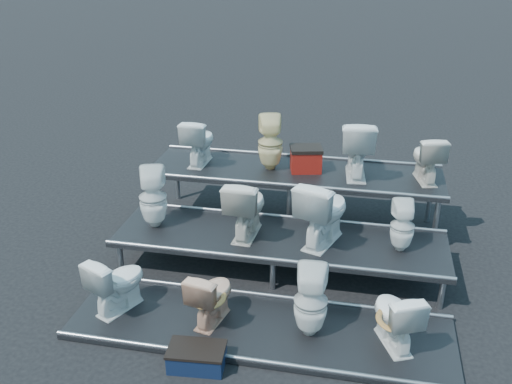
% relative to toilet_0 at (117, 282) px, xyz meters
% --- Properties ---
extents(ground, '(80.00, 80.00, 0.00)m').
position_rel_toilet_0_xyz_m(ground, '(1.64, 1.30, -0.41)').
color(ground, black).
rests_on(ground, ground).
extents(tier_front, '(4.20, 1.20, 0.06)m').
position_rel_toilet_0_xyz_m(tier_front, '(1.64, 0.00, -0.38)').
color(tier_front, black).
rests_on(tier_front, ground).
extents(tier_mid, '(4.20, 1.20, 0.46)m').
position_rel_toilet_0_xyz_m(tier_mid, '(1.64, 1.30, -0.18)').
color(tier_mid, black).
rests_on(tier_mid, ground).
extents(tier_back, '(4.20, 1.20, 0.86)m').
position_rel_toilet_0_xyz_m(tier_back, '(1.64, 2.60, 0.02)').
color(tier_back, black).
rests_on(tier_back, ground).
extents(toilet_0, '(0.64, 0.78, 0.70)m').
position_rel_toilet_0_xyz_m(toilet_0, '(0.00, 0.00, 0.00)').
color(toilet_0, white).
rests_on(toilet_0, tier_front).
extents(toilet_1, '(0.49, 0.70, 0.65)m').
position_rel_toilet_0_xyz_m(toilet_1, '(1.10, 0.00, -0.02)').
color(toilet_1, tan).
rests_on(toilet_1, tier_front).
extents(toilet_2, '(0.38, 0.39, 0.80)m').
position_rel_toilet_0_xyz_m(toilet_2, '(2.19, 0.00, 0.05)').
color(toilet_2, white).
rests_on(toilet_2, tier_front).
extents(toilet_3, '(0.62, 0.77, 0.68)m').
position_rel_toilet_0_xyz_m(toilet_3, '(3.06, 0.00, -0.01)').
color(toilet_3, white).
rests_on(toilet_3, tier_front).
extents(toilet_4, '(0.45, 0.46, 0.80)m').
position_rel_toilet_0_xyz_m(toilet_4, '(-0.04, 1.30, 0.45)').
color(toilet_4, white).
rests_on(toilet_4, tier_mid).
extents(toilet_5, '(0.48, 0.80, 0.79)m').
position_rel_toilet_0_xyz_m(toilet_5, '(1.20, 1.30, 0.45)').
color(toilet_5, beige).
rests_on(toilet_5, tier_mid).
extents(toilet_6, '(0.73, 0.95, 0.86)m').
position_rel_toilet_0_xyz_m(toilet_6, '(2.17, 1.30, 0.48)').
color(toilet_6, white).
rests_on(toilet_6, tier_mid).
extents(toilet_7, '(0.32, 0.33, 0.64)m').
position_rel_toilet_0_xyz_m(toilet_7, '(3.13, 1.30, 0.37)').
color(toilet_7, white).
rests_on(toilet_7, tier_mid).
extents(toilet_8, '(0.42, 0.70, 0.69)m').
position_rel_toilet_0_xyz_m(toilet_8, '(0.20, 2.60, 0.80)').
color(toilet_8, white).
rests_on(toilet_8, tier_back).
extents(toilet_9, '(0.43, 0.44, 0.79)m').
position_rel_toilet_0_xyz_m(toilet_9, '(1.27, 2.60, 0.85)').
color(toilet_9, beige).
rests_on(toilet_9, tier_back).
extents(toilet_10, '(0.54, 0.85, 0.83)m').
position_rel_toilet_0_xyz_m(toilet_10, '(2.49, 2.60, 0.87)').
color(toilet_10, white).
rests_on(toilet_10, tier_back).
extents(toilet_11, '(0.51, 0.72, 0.66)m').
position_rel_toilet_0_xyz_m(toilet_11, '(3.45, 2.60, 0.78)').
color(toilet_11, beige).
rests_on(toilet_11, tier_back).
extents(red_crate, '(0.49, 0.43, 0.31)m').
position_rel_toilet_0_xyz_m(red_crate, '(1.79, 2.63, 0.60)').
color(red_crate, maroon).
rests_on(red_crate, tier_back).
extents(step_stool, '(0.58, 0.38, 0.20)m').
position_rel_toilet_0_xyz_m(step_stool, '(1.13, -0.69, -0.31)').
color(step_stool, black).
rests_on(step_stool, ground).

